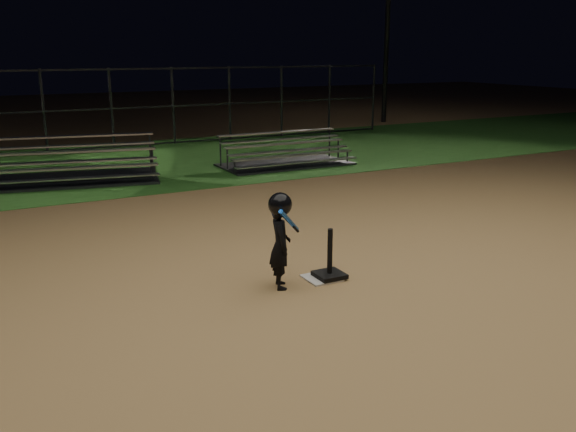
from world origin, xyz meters
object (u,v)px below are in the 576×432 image
object	(u,v)px
batting_tee	(330,269)
bleacher_right	(286,159)
bleacher_left	(67,173)
child_batter	(280,238)
home_plate	(322,278)
light_pole_right	(389,2)

from	to	relation	value
batting_tee	bleacher_right	size ratio (longest dim) A/B	0.20
bleacher_left	bleacher_right	size ratio (longest dim) A/B	1.27
batting_tee	bleacher_right	world-z (taller)	bleacher_right
child_batter	bleacher_left	distance (m)	8.44
bleacher_left	batting_tee	bearing A→B (deg)	-64.07
home_plate	light_pole_right	world-z (taller)	light_pole_right
home_plate	bleacher_right	distance (m)	8.50
bleacher_left	light_pole_right	size ratio (longest dim) A/B	0.54
home_plate	child_batter	bearing A→B (deg)	-179.88
bleacher_left	light_pole_right	distance (m)	16.29
home_plate	bleacher_right	xyz separation A→B (m)	(3.46, 7.76, 0.17)
child_batter	bleacher_left	size ratio (longest dim) A/B	0.29
bleacher_left	light_pole_right	world-z (taller)	light_pole_right
home_plate	batting_tee	world-z (taller)	batting_tee
home_plate	bleacher_left	size ratio (longest dim) A/B	0.10
bleacher_right	light_pole_right	distance (m)	12.13
batting_tee	bleacher_left	size ratio (longest dim) A/B	0.15
bleacher_left	bleacher_right	bearing A→B (deg)	5.63
batting_tee	child_batter	xyz separation A→B (m)	(-0.73, 0.04, 0.53)
batting_tee	child_batter	bearing A→B (deg)	177.03
home_plate	light_pole_right	bearing A→B (deg)	51.23
child_batter	bleacher_right	distance (m)	8.79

